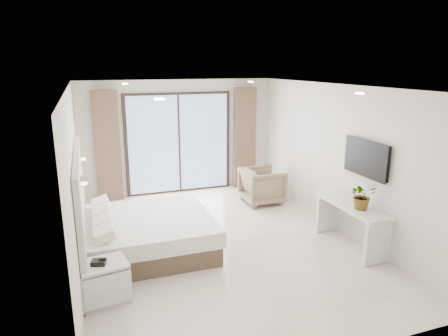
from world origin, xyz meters
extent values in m
plane|color=beige|center=(0.00, 0.00, 0.00)|extent=(6.20, 6.20, 0.00)
cube|color=silver|center=(0.00, 3.10, 1.35)|extent=(4.60, 0.02, 2.70)
cube|color=silver|center=(0.00, -3.10, 1.35)|extent=(4.60, 0.02, 2.70)
cube|color=silver|center=(-2.30, 0.00, 1.35)|extent=(0.02, 6.20, 2.70)
cube|color=silver|center=(2.30, 0.00, 1.35)|extent=(0.02, 6.20, 2.70)
cube|color=white|center=(0.00, 0.00, 2.70)|extent=(4.60, 6.20, 0.02)
cube|color=beige|center=(-2.25, 0.10, 1.15)|extent=(0.08, 3.00, 1.20)
cube|color=black|center=(2.25, -0.90, 1.55)|extent=(0.06, 1.00, 0.58)
cube|color=black|center=(2.21, -0.90, 1.55)|extent=(0.02, 1.04, 0.62)
cube|color=black|center=(0.00, 3.07, 1.20)|extent=(2.56, 0.04, 2.42)
cube|color=#91B1E8|center=(0.00, 3.04, 1.20)|extent=(2.40, 0.01, 2.30)
cube|color=brown|center=(-1.65, 2.96, 1.25)|extent=(0.55, 0.14, 2.50)
cube|color=brown|center=(1.65, 2.96, 1.25)|extent=(0.55, 0.14, 2.50)
cylinder|color=white|center=(-1.30, -1.80, 2.68)|extent=(0.12, 0.12, 0.02)
cylinder|color=white|center=(1.30, -1.80, 2.68)|extent=(0.12, 0.12, 0.02)
cylinder|color=white|center=(-1.30, 1.80, 2.68)|extent=(0.12, 0.12, 0.02)
cylinder|color=white|center=(1.30, 1.80, 2.68)|extent=(0.12, 0.12, 0.02)
cube|color=brown|center=(-1.25, 0.10, 0.16)|extent=(2.01, 1.91, 0.32)
cube|color=white|center=(-1.25, 0.10, 0.45)|extent=(2.09, 1.99, 0.26)
cube|color=white|center=(-1.95, -0.56, 0.65)|extent=(0.28, 0.40, 0.14)
cube|color=white|center=(-1.95, -0.12, 0.65)|extent=(0.28, 0.40, 0.14)
cube|color=white|center=(-1.95, 0.32, 0.65)|extent=(0.28, 0.40, 0.14)
cube|color=white|center=(-1.95, 0.75, 0.65)|extent=(0.28, 0.40, 0.14)
cube|color=silver|center=(-2.02, -1.20, 0.52)|extent=(0.67, 0.58, 0.05)
cube|color=silver|center=(-2.02, -1.20, 0.03)|extent=(0.67, 0.58, 0.05)
cube|color=silver|center=(-2.02, -1.42, 0.27)|extent=(0.60, 0.15, 0.49)
cube|color=silver|center=(-2.02, -0.99, 0.27)|extent=(0.60, 0.15, 0.49)
cube|color=black|center=(-2.07, -1.23, 0.58)|extent=(0.21, 0.18, 0.06)
cube|color=silver|center=(2.04, -0.90, 0.74)|extent=(0.47, 1.51, 0.06)
cube|color=silver|center=(2.04, -1.58, 0.35)|extent=(0.45, 0.06, 0.71)
cube|color=silver|center=(2.04, -0.22, 0.35)|extent=(0.45, 0.06, 0.71)
imported|color=#33662D|center=(2.04, -1.13, 0.95)|extent=(0.49, 0.53, 0.36)
imported|color=#8F7C5D|center=(1.56, 1.66, 0.43)|extent=(0.80, 0.85, 0.87)
camera|label=1|loc=(-2.08, -6.15, 3.05)|focal=32.00mm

